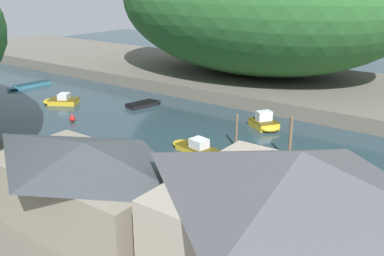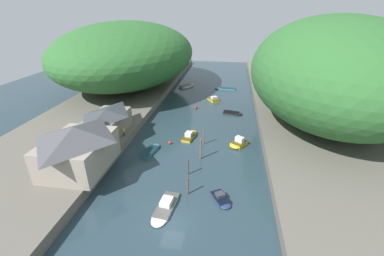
{
  "view_description": "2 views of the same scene",
  "coord_description": "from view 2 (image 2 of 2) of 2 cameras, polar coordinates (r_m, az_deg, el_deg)",
  "views": [
    {
      "loc": [
        -28.47,
        1.71,
        13.59
      ],
      "look_at": [
        -2.46,
        20.74,
        2.48
      ],
      "focal_mm": 40.0,
      "sensor_mm": 36.0,
      "label": 1
    },
    {
      "loc": [
        5.49,
        -20.83,
        22.1
      ],
      "look_at": [
        -0.48,
        18.02,
        3.46
      ],
      "focal_mm": 24.0,
      "sensor_mm": 36.0,
      "label": 2
    }
  ],
  "objects": [
    {
      "name": "water_surface",
      "position": [
        55.7,
        2.37,
        1.98
      ],
      "size": [
        130.0,
        130.0,
        0.0
      ],
      "primitive_type": "plane",
      "color": "#283D47",
      "rests_on": "ground"
    },
    {
      "name": "left_bank",
      "position": [
        61.88,
        -18.97,
        3.79
      ],
      "size": [
        22.0,
        120.0,
        1.54
      ],
      "color": "#666056",
      "rests_on": "ground"
    },
    {
      "name": "right_bank",
      "position": [
        57.73,
        25.31,
        1.13
      ],
      "size": [
        22.0,
        120.0,
        1.54
      ],
      "color": "#666056",
      "rests_on": "ground"
    },
    {
      "name": "hillside_left",
      "position": [
        76.78,
        -14.29,
        15.7
      ],
      "size": [
        36.3,
        50.82,
        17.27
      ],
      "color": "#2D662D",
      "rests_on": "left_bank"
    },
    {
      "name": "hillside_right",
      "position": [
        54.03,
        28.83,
        10.84
      ],
      "size": [
        29.18,
        40.85,
        19.64
      ],
      "color": "#2D662D",
      "rests_on": "right_bank"
    },
    {
      "name": "waterfront_building",
      "position": [
        38.41,
        -24.14,
        -3.87
      ],
      "size": [
        8.4,
        10.36,
        6.26
      ],
      "color": "gray",
      "rests_on": "left_bank"
    },
    {
      "name": "boathouse_shed",
      "position": [
        47.63,
        -18.44,
        1.46
      ],
      "size": [
        5.94,
        10.64,
        4.47
      ],
      "color": "gray",
      "rests_on": "left_bank"
    },
    {
      "name": "boat_moored_right",
      "position": [
        47.88,
        -0.47,
        -1.6
      ],
      "size": [
        2.54,
        5.1,
        1.26
      ],
      "rotation": [
        0.0,
        0.0,
        6.09
      ],
      "color": "gold",
      "rests_on": "water_surface"
    },
    {
      "name": "boat_far_upstream",
      "position": [
        33.54,
        6.57,
        -15.44
      ],
      "size": [
        3.07,
        3.77,
        0.89
      ],
      "rotation": [
        0.0,
        0.0,
        3.67
      ],
      "color": "navy",
      "rests_on": "water_surface"
    },
    {
      "name": "boat_yellow_tender",
      "position": [
        59.01,
        9.19,
        3.29
      ],
      "size": [
        4.56,
        2.5,
        0.48
      ],
      "rotation": [
        0.0,
        0.0,
        4.5
      ],
      "color": "black",
      "rests_on": "water_surface"
    },
    {
      "name": "boat_far_right_bank",
      "position": [
        45.5,
        10.2,
        -3.41
      ],
      "size": [
        3.56,
        3.9,
        1.62
      ],
      "rotation": [
        0.0,
        0.0,
        2.54
      ],
      "color": "gold",
      "rests_on": "water_surface"
    },
    {
      "name": "boat_white_cruiser",
      "position": [
        79.22,
        -1.05,
        9.38
      ],
      "size": [
        4.84,
        5.32,
        0.54
      ],
      "rotation": [
        0.0,
        0.0,
        5.6
      ],
      "color": "silver",
      "rests_on": "water_surface"
    },
    {
      "name": "boat_mid_channel",
      "position": [
        67.11,
        4.71,
        6.42
      ],
      "size": [
        3.83,
        4.45,
        1.24
      ],
      "rotation": [
        0.0,
        0.0,
        0.56
      ],
      "color": "gold",
      "rests_on": "water_surface"
    },
    {
      "name": "boat_small_dinghy",
      "position": [
        76.88,
        7.24,
        8.66
      ],
      "size": [
        6.2,
        1.79,
        0.49
      ],
      "rotation": [
        0.0,
        0.0,
        1.48
      ],
      "color": "teal",
      "rests_on": "water_surface"
    },
    {
      "name": "boat_red_skiff",
      "position": [
        43.86,
        -9.03,
        -4.88
      ],
      "size": [
        2.46,
        5.16,
        0.47
      ],
      "rotation": [
        0.0,
        0.0,
        6.08
      ],
      "color": "teal",
      "rests_on": "water_surface"
    },
    {
      "name": "boat_cabin_cruiser",
      "position": [
        32.29,
        -6.09,
        -17.26
      ],
      "size": [
        2.48,
        6.07,
        1.03
      ],
      "rotation": [
        0.0,
        0.0,
        3.03
      ],
      "color": "silver",
      "rests_on": "water_surface"
    },
    {
      "name": "mooring_post_nearest",
      "position": [
        33.7,
        -0.97,
        -12.74
      ],
      "size": [
        0.24,
        0.24,
        2.59
      ],
      "color": "brown",
      "rests_on": "water_surface"
    },
    {
      "name": "mooring_post_second",
      "position": [
        37.2,
        -0.87,
        -8.69
      ],
      "size": [
        0.21,
        0.21,
        2.51
      ],
      "color": "#4C3D2D",
      "rests_on": "water_surface"
    },
    {
      "name": "mooring_post_middle",
      "position": [
        40.52,
        1.94,
        -4.6
      ],
      "size": [
        0.28,
        0.28,
        3.71
      ],
      "color": "brown",
      "rests_on": "water_surface"
    },
    {
      "name": "mooring_post_fourth",
      "position": [
        44.92,
        2.59,
        -1.92
      ],
      "size": [
        0.21,
        0.21,
        3.03
      ],
      "color": "brown",
      "rests_on": "water_surface"
    },
    {
      "name": "channel_buoy_near",
      "position": [
        45.66,
        -4.97,
        -3.24
      ],
      "size": [
        0.52,
        0.52,
        0.78
      ],
      "color": "red",
      "rests_on": "water_surface"
    },
    {
      "name": "channel_buoy_far",
      "position": [
        61.33,
        0.91,
        4.6
      ],
      "size": [
        0.59,
        0.59,
        0.89
      ],
      "color": "red",
      "rests_on": "water_surface"
    },
    {
      "name": "person_on_quay",
      "position": [
        46.09,
        -14.96,
        -0.69
      ],
      "size": [
        0.26,
        0.4,
        1.69
      ],
      "rotation": [
        0.0,
        0.0,
        1.46
      ],
      "color": "#282D3D",
      "rests_on": "left_bank"
    }
  ]
}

